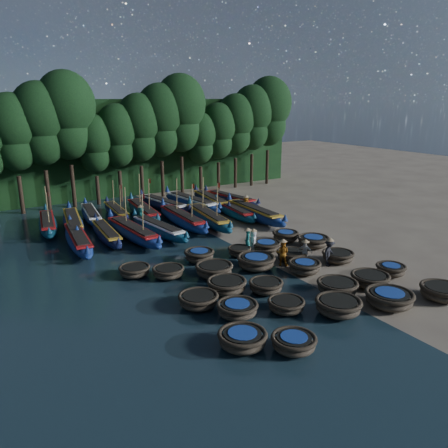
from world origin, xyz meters
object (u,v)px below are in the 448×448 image
coracle_24 (286,236)px  fisherman_5 (141,216)px  coracle_2 (338,306)px  coracle_9 (391,269)px  long_boat_15 (191,202)px  coracle_17 (256,262)px  coracle_21 (199,255)px  long_boat_6 (208,218)px  long_boat_10 (73,222)px  long_boat_12 (116,212)px  coracle_6 (286,305)px  coracle_22 (239,251)px  coracle_15 (168,272)px  coracle_19 (313,241)px  fisherman_3 (329,252)px  long_boat_9 (48,224)px  fisherman_4 (305,251)px  fisherman_6 (246,205)px  coracle_8 (370,279)px  coracle_4 (442,292)px  long_boat_3 (133,232)px  long_boat_14 (164,204)px  long_boat_1 (78,240)px  coracle_13 (305,267)px  fisherman_1 (248,240)px  long_boat_17 (230,199)px  fisherman_2 (283,252)px  coracle_14 (338,256)px  coracle_1 (294,342)px  long_boat_13 (143,211)px  fisherman_0 (253,240)px  long_boat_7 (233,211)px  coracle_0 (242,339)px  coracle_10 (198,300)px  coracle_16 (214,270)px  coracle_23 (266,246)px  coracle_20 (135,271)px  long_boat_11 (91,215)px  long_boat_2 (106,234)px  coracle_7 (337,287)px  long_boat_16 (211,200)px  long_boat_8 (254,213)px

coracle_24 → fisherman_5: size_ratio=1.08×
coracle_2 → coracle_9: 6.47m
coracle_2 → long_boat_15: long_boat_15 is taller
coracle_17 → coracle_21: coracle_17 is taller
long_boat_6 → long_boat_10: 10.81m
long_boat_10 → long_boat_12: size_ratio=1.14×
coracle_6 → coracle_22: (2.40, 7.73, 0.00)m
coracle_2 → coracle_6: bearing=141.4°
coracle_15 → coracle_19: coracle_19 is taller
fisherman_3 → long_boat_9: bearing=104.2°
coracle_15 → long_boat_12: bearing=83.1°
fisherman_4 → fisherman_6: (3.76, 12.04, 0.05)m
coracle_22 → long_boat_12: (-3.74, 13.90, 0.13)m
coracle_8 → coracle_4: bearing=-58.1°
long_boat_3 → long_boat_14: 8.86m
long_boat_1 → long_boat_10: bearing=86.2°
coracle_13 → fisherman_1: size_ratio=1.12×
coracle_9 → long_boat_10: long_boat_10 is taller
long_boat_17 → fisherman_2: fisherman_2 is taller
coracle_14 → coracle_17: coracle_17 is taller
fisherman_5 → coracle_19: bearing=-123.7°
coracle_1 → long_boat_15: size_ratio=0.23×
long_boat_13 → fisherman_0: bearing=-70.8°
coracle_24 → long_boat_7: size_ratio=0.27×
coracle_2 → long_boat_13: 21.85m
coracle_24 → coracle_0: bearing=-136.5°
coracle_10 → coracle_16: size_ratio=0.96×
coracle_19 → coracle_23: size_ratio=1.04×
coracle_20 → fisherman_1: 7.90m
coracle_14 → coracle_2: bearing=-135.7°
long_boat_7 → long_boat_11: (-11.01, 5.40, -0.01)m
coracle_17 → coracle_24: coracle_17 is taller
coracle_15 → fisherman_2: 7.19m
long_boat_1 → fisherman_3: 17.13m
coracle_10 → fisherman_5: bearing=79.2°
coracle_17 → fisherman_5: fisherman_5 is taller
long_boat_2 → fisherman_5: (3.47, 1.95, 0.40)m
coracle_7 → long_boat_6: long_boat_6 is taller
long_boat_11 → long_boat_13: bearing=-11.8°
coracle_19 → coracle_23: bearing=161.3°
coracle_6 → long_boat_14: 21.93m
coracle_6 → coracle_7: size_ratio=0.84×
long_boat_16 → fisherman_6: 4.44m
coracle_6 → fisherman_1: size_ratio=1.14×
long_boat_8 → long_boat_9: 16.86m
coracle_7 → coracle_2: bearing=-134.7°
long_boat_14 → fisherman_6: bearing=-52.1°
coracle_24 → coracle_4: bearing=-86.0°
coracle_4 → coracle_8: coracle_8 is taller
coracle_0 → fisherman_0: fisherman_0 is taller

